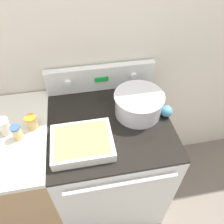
% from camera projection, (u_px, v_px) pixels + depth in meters
% --- Properties ---
extents(kitchen_wall, '(8.00, 0.05, 2.50)m').
position_uv_depth(kitchen_wall, '(98.00, 43.00, 1.34)').
color(kitchen_wall, beige).
rests_on(kitchen_wall, ground_plane).
extents(stove_range, '(0.73, 0.72, 0.94)m').
position_uv_depth(stove_range, '(110.00, 163.00, 1.64)').
color(stove_range, silver).
rests_on(stove_range, ground_plane).
extents(control_panel, '(0.73, 0.07, 0.18)m').
position_uv_depth(control_panel, '(101.00, 78.00, 1.46)').
color(control_panel, silver).
rests_on(control_panel, stove_range).
extents(side_counter, '(0.55, 0.69, 0.95)m').
position_uv_depth(side_counter, '(22.00, 177.00, 1.55)').
color(side_counter, tan).
rests_on(side_counter, ground_plane).
extents(mixing_bowl, '(0.30, 0.30, 0.14)m').
position_uv_depth(mixing_bowl, '(138.00, 103.00, 1.30)').
color(mixing_bowl, silver).
rests_on(mixing_bowl, stove_range).
extents(casserole_dish, '(0.32, 0.26, 0.06)m').
position_uv_depth(casserole_dish, '(82.00, 142.00, 1.15)').
color(casserole_dish, silver).
rests_on(casserole_dish, stove_range).
extents(ladle, '(0.07, 0.31, 0.07)m').
position_uv_depth(ladle, '(165.00, 110.00, 1.33)').
color(ladle, teal).
rests_on(ladle, stove_range).
extents(spice_jar_orange_cap, '(0.06, 0.06, 0.08)m').
position_uv_depth(spice_jar_orange_cap, '(32.00, 122.00, 1.22)').
color(spice_jar_orange_cap, tan).
rests_on(spice_jar_orange_cap, side_counter).
extents(spice_jar_blue_cap, '(0.05, 0.05, 0.09)m').
position_uv_depth(spice_jar_blue_cap, '(17.00, 132.00, 1.17)').
color(spice_jar_blue_cap, tan).
rests_on(spice_jar_blue_cap, side_counter).
extents(spice_jar_white_cap, '(0.07, 0.07, 0.10)m').
position_uv_depth(spice_jar_white_cap, '(4.00, 126.00, 1.19)').
color(spice_jar_white_cap, beige).
rests_on(spice_jar_white_cap, side_counter).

